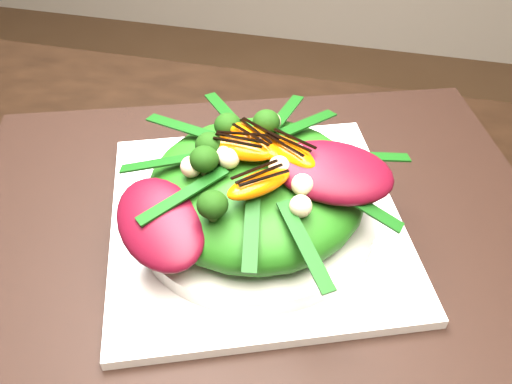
% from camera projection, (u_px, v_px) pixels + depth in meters
% --- Properties ---
extents(placemat, '(0.65, 0.57, 0.00)m').
position_uv_depth(placemat, '(256.00, 226.00, 0.50)').
color(placemat, black).
rests_on(placemat, dining_table).
extents(plate_base, '(0.34, 0.34, 0.01)m').
position_uv_depth(plate_base, '(256.00, 221.00, 0.49)').
color(plate_base, white).
rests_on(plate_base, placemat).
extents(salad_bowl, '(0.27, 0.27, 0.02)m').
position_uv_depth(salad_bowl, '(256.00, 211.00, 0.48)').
color(salad_bowl, silver).
rests_on(salad_bowl, plate_base).
extents(lettuce_mound, '(0.20, 0.20, 0.06)m').
position_uv_depth(lettuce_mound, '(256.00, 188.00, 0.47)').
color(lettuce_mound, '#215F11').
rests_on(lettuce_mound, salad_bowl).
extents(radicchio_leaf, '(0.10, 0.07, 0.02)m').
position_uv_depth(radicchio_leaf, '(334.00, 172.00, 0.43)').
color(radicchio_leaf, '#460713').
rests_on(radicchio_leaf, lettuce_mound).
extents(orange_segment, '(0.06, 0.04, 0.01)m').
position_uv_depth(orange_segment, '(232.00, 139.00, 0.45)').
color(orange_segment, '#EB5903').
rests_on(orange_segment, lettuce_mound).
extents(broccoli_floret, '(0.04, 0.04, 0.03)m').
position_uv_depth(broccoli_floret, '(195.00, 127.00, 0.46)').
color(broccoli_floret, black).
rests_on(broccoli_floret, lettuce_mound).
extents(macadamia_nut, '(0.02, 0.02, 0.02)m').
position_uv_depth(macadamia_nut, '(298.00, 198.00, 0.41)').
color(macadamia_nut, '#FFF0B3').
rests_on(macadamia_nut, lettuce_mound).
extents(balsamic_drizzle, '(0.04, 0.01, 0.00)m').
position_uv_depth(balsamic_drizzle, '(231.00, 131.00, 0.45)').
color(balsamic_drizzle, black).
rests_on(balsamic_drizzle, orange_segment).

